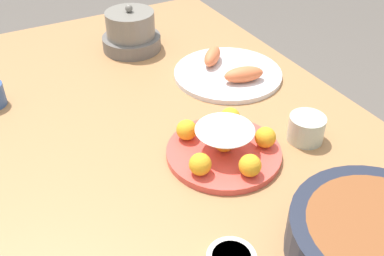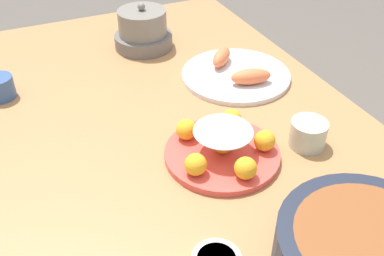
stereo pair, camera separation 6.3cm
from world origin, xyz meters
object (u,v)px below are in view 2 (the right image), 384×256
object	(u,v)px
seafood_platter	(236,73)
cup_far	(308,134)
dining_table	(166,151)
warming_pot	(143,31)
cake_plate	(223,147)
serving_bowl	(367,252)

from	to	relation	value
seafood_platter	cup_far	bearing A→B (deg)	0.10
dining_table	warming_pot	size ratio (longest dim) A/B	8.19
cup_far	warming_pot	bearing A→B (deg)	-164.40
dining_table	cake_plate	size ratio (longest dim) A/B	5.83
dining_table	warming_pot	xyz separation A→B (m)	(-0.45, 0.10, 0.13)
dining_table	cake_plate	bearing A→B (deg)	26.64
cake_plate	cup_far	size ratio (longest dim) A/B	3.07
cake_plate	warming_pot	xyz separation A→B (m)	(-0.61, 0.02, 0.03)
serving_bowl	warming_pot	bearing A→B (deg)	-176.35
serving_bowl	seafood_platter	xyz separation A→B (m)	(-0.67, 0.12, -0.03)
cup_far	warming_pot	world-z (taller)	warming_pot
dining_table	seafood_platter	world-z (taller)	seafood_platter
serving_bowl	seafood_platter	size ratio (longest dim) A/B	0.99
seafood_platter	serving_bowl	bearing A→B (deg)	-9.93
dining_table	cup_far	size ratio (longest dim) A/B	17.89
cake_plate	warming_pot	size ratio (longest dim) A/B	1.41
dining_table	serving_bowl	bearing A→B (deg)	17.26
serving_bowl	warming_pot	xyz separation A→B (m)	(-0.97, -0.06, 0.01)
cake_plate	dining_table	bearing A→B (deg)	-153.36
serving_bowl	seafood_platter	distance (m)	0.68
serving_bowl	cup_far	distance (m)	0.35
cake_plate	cup_far	distance (m)	0.21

